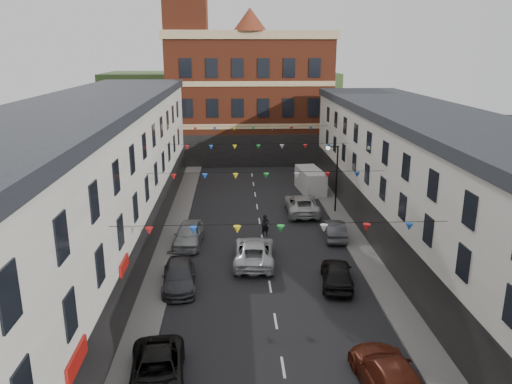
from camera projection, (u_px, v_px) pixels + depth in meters
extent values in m
plane|color=black|center=(270.00, 287.00, 30.31)|extent=(160.00, 160.00, 0.00)
cube|color=#605E5B|center=(160.00, 274.00, 31.90)|extent=(1.80, 64.00, 0.15)
cube|color=#605E5B|center=(373.00, 269.00, 32.52)|extent=(1.80, 64.00, 0.15)
cube|color=beige|center=(70.00, 206.00, 29.36)|extent=(8.00, 56.00, 10.00)
cube|color=black|center=(60.00, 115.00, 27.88)|extent=(8.40, 56.00, 0.70)
cube|color=black|center=(143.00, 258.00, 30.48)|extent=(0.12, 56.00, 3.20)
cube|color=beige|center=(461.00, 208.00, 30.56)|extent=(8.00, 56.00, 9.00)
cube|color=black|center=(471.00, 130.00, 29.22)|extent=(8.40, 56.00, 0.70)
cube|color=black|center=(392.00, 253.00, 31.18)|extent=(0.12, 56.00, 3.20)
cube|color=maroon|center=(249.00, 100.00, 64.72)|extent=(20.00, 12.00, 15.00)
cube|color=tan|center=(249.00, 36.00, 62.51)|extent=(20.60, 12.60, 1.00)
cone|color=maroon|center=(250.00, 19.00, 57.24)|extent=(4.00, 4.00, 2.60)
cube|color=maroon|center=(188.00, 65.00, 60.26)|extent=(5.00, 5.00, 24.00)
cube|color=#2E4E24|center=(222.00, 101.00, 88.27)|extent=(40.00, 14.00, 10.00)
cylinder|color=black|center=(336.00, 180.00, 43.23)|extent=(0.14, 0.14, 6.00)
cylinder|color=black|center=(333.00, 147.00, 42.41)|extent=(0.90, 0.10, 0.10)
sphere|color=beige|center=(328.00, 148.00, 42.42)|extent=(0.36, 0.36, 0.36)
imported|color=black|center=(157.00, 372.00, 21.19)|extent=(2.80, 5.24, 1.40)
imported|color=#38383E|center=(179.00, 276.00, 30.14)|extent=(2.30, 4.95, 1.40)
imported|color=gray|center=(189.00, 234.00, 36.60)|extent=(2.23, 4.89, 1.63)
imported|color=#571E11|center=(390.00, 377.00, 20.67)|extent=(2.71, 5.78, 1.63)
imported|color=black|center=(337.00, 274.00, 30.26)|extent=(2.43, 4.76, 1.55)
imported|color=#424349|center=(334.00, 230.00, 37.93)|extent=(1.78, 4.27, 1.37)
imported|color=#AEB1B3|center=(302.00, 204.00, 43.73)|extent=(2.72, 5.84, 1.62)
imported|color=silver|center=(254.00, 252.00, 33.53)|extent=(2.93, 5.84, 1.59)
cube|color=silver|center=(310.00, 181.00, 50.14)|extent=(2.59, 5.41, 2.31)
imported|color=black|center=(265.00, 226.00, 38.29)|extent=(0.72, 0.58, 1.71)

